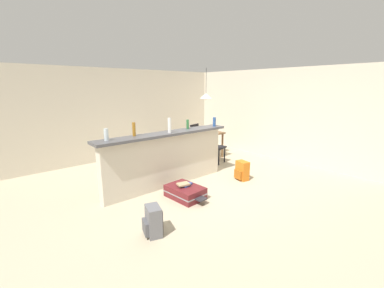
{
  "coord_description": "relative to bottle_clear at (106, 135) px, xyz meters",
  "views": [
    {
      "loc": [
        -3.36,
        -3.67,
        2.02
      ],
      "look_at": [
        0.27,
        0.53,
        0.74
      ],
      "focal_mm": 23.5,
      "sensor_mm": 36.0,
      "label": 1
    }
  ],
  "objects": [
    {
      "name": "suitcase_flat_maroon",
      "position": [
        1.11,
        -0.74,
        -1.11
      ],
      "size": [
        0.53,
        0.85,
        0.22
      ],
      "color": "maroon",
      "rests_on": "ground_plane"
    },
    {
      "name": "dining_chair_far_side",
      "position": [
        3.21,
        1.51,
        -0.71
      ],
      "size": [
        0.49,
        0.49,
        0.93
      ],
      "color": "black",
      "rests_on": "ground_plane"
    },
    {
      "name": "backpack_orange",
      "position": [
        2.65,
        -0.84,
        -1.02
      ],
      "size": [
        0.29,
        0.31,
        0.42
      ],
      "color": "orange",
      "rests_on": "ground_plane"
    },
    {
      "name": "dining_table",
      "position": [
        3.17,
        1.01,
        -0.58
      ],
      "size": [
        1.1,
        0.8,
        0.74
      ],
      "color": "brown",
      "rests_on": "ground_plane"
    },
    {
      "name": "wall_right",
      "position": [
        4.79,
        -0.12,
        0.03
      ],
      "size": [
        0.1,
        6.0,
        2.5
      ],
      "primitive_type": "cube",
      "color": "beige",
      "rests_on": "ground_plane"
    },
    {
      "name": "bottle_blue",
      "position": [
        2.51,
        -0.1,
        0.0
      ],
      "size": [
        0.07,
        0.07,
        0.21
      ],
      "primitive_type": "cylinder",
      "color": "#284C89",
      "rests_on": "bar_countertop"
    },
    {
      "name": "pendant_lamp",
      "position": [
        3.25,
        0.95,
        0.54
      ],
      "size": [
        0.34,
        0.34,
        0.85
      ],
      "color": "black"
    },
    {
      "name": "dining_chair_near_partition",
      "position": [
        3.13,
        0.49,
        -0.71
      ],
      "size": [
        0.48,
        0.48,
        0.93
      ],
      "color": "black",
      "rests_on": "ground_plane"
    },
    {
      "name": "ground_plane",
      "position": [
        1.74,
        -0.42,
        -1.25
      ],
      "size": [
        13.0,
        13.0,
        0.05
      ],
      "primitive_type": "cube",
      "color": "#BCAD8E"
    },
    {
      "name": "book_stack",
      "position": [
        1.12,
        -0.71,
        -0.97
      ],
      "size": [
        0.33,
        0.23,
        0.06
      ],
      "color": "#334C99",
      "rests_on": "suitcase_flat_maroon"
    },
    {
      "name": "backpack_grey",
      "position": [
        0.02,
        -1.37,
        -1.02
      ],
      "size": [
        0.3,
        0.32,
        0.42
      ],
      "color": "slate",
      "rests_on": "ground_plane"
    },
    {
      "name": "wall_back",
      "position": [
        1.74,
        2.63,
        0.03
      ],
      "size": [
        6.6,
        0.1,
        2.5
      ],
      "primitive_type": "cube",
      "color": "beige",
      "rests_on": "ground_plane"
    },
    {
      "name": "bottle_white",
      "position": [
        1.24,
        -0.11,
        0.05
      ],
      "size": [
        0.07,
        0.07,
        0.3
      ],
      "primitive_type": "cylinder",
      "color": "silver",
      "rests_on": "bar_countertop"
    },
    {
      "name": "bottle_green",
      "position": [
        1.81,
        0.02,
        -0.0
      ],
      "size": [
        0.06,
        0.06,
        0.2
      ],
      "primitive_type": "cylinder",
      "color": "#2D6B38",
      "rests_on": "bar_countertop"
    },
    {
      "name": "bar_countertop",
      "position": [
        1.21,
        -0.03,
        -0.13
      ],
      "size": [
        2.96,
        0.4,
        0.05
      ],
      "primitive_type": "cube",
      "color": "#4C4C51",
      "rests_on": "partition_half_wall"
    },
    {
      "name": "bottle_clear",
      "position": [
        0.0,
        0.0,
        0.0
      ],
      "size": [
        0.07,
        0.07,
        0.21
      ],
      "primitive_type": "cylinder",
      "color": "silver",
      "rests_on": "bar_countertop"
    },
    {
      "name": "bottle_amber",
      "position": [
        0.55,
        0.05,
        0.02
      ],
      "size": [
        0.06,
        0.06,
        0.25
      ],
      "primitive_type": "cylinder",
      "color": "#9E661E",
      "rests_on": "bar_countertop"
    },
    {
      "name": "partition_half_wall",
      "position": [
        1.21,
        -0.03,
        -0.69
      ],
      "size": [
        2.8,
        0.2,
        1.07
      ],
      "primitive_type": "cube",
      "color": "beige",
      "rests_on": "ground_plane"
    }
  ]
}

